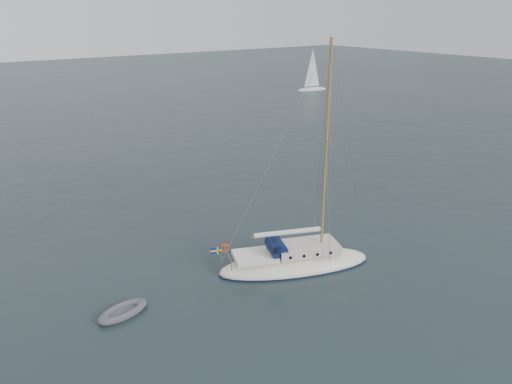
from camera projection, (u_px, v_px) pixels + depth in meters
ground at (244, 281)px, 29.68m from camera, size 300.00×300.00×0.00m
sailboat at (295, 251)px, 30.88m from camera, size 10.14×3.03×14.44m
dinghy at (123, 312)px, 26.33m from camera, size 2.90×1.31×0.42m
distant_yacht_b at (312, 71)px, 98.32m from camera, size 6.63×3.54×8.79m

